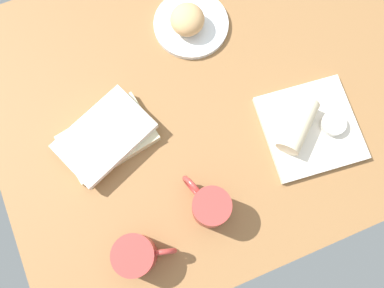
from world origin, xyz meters
The scene contains 9 objects.
dining_table centered at (0.00, 0.00, 2.00)cm, with size 110.00×90.00×4.00cm, color olive.
round_plate centered at (-3.75, -19.35, 4.70)cm, with size 19.67×19.67×1.40cm, color white.
scone_pastry centered at (-2.52, -18.83, 8.58)cm, with size 8.99×8.75×6.36cm, color tan.
square_plate centered at (-19.90, 18.22, 4.80)cm, with size 22.39×22.39×1.60cm, color silver.
sauce_cup centered at (-24.72, 19.67, 6.73)cm, with size 5.99×5.99×2.09cm.
breakfast_wrap centered at (-16.04, 17.05, 8.44)cm, with size 5.68×5.68×13.35cm, color beige.
book_stack centered at (27.03, 1.67, 6.28)cm, with size 25.58×21.42×4.52cm.
coffee_mug centered at (29.69, 30.13, 8.52)cm, with size 13.77×9.26×8.83cm.
second_mug centered at (10.75, 26.55, 9.02)cm, with size 8.62×13.46×9.83cm.
Camera 1 is at (17.79, 33.10, 100.40)cm, focal length 37.98 mm.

